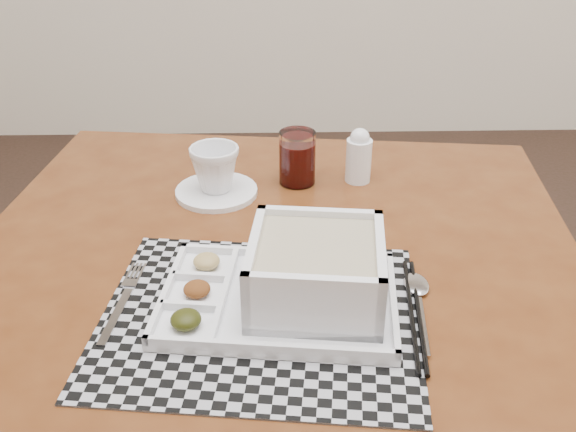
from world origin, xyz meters
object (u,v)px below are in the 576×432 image
object	(u,v)px
creamer_bottle	(359,156)
dining_table	(271,300)
serving_tray	(305,280)
cup	(215,169)
juice_glass	(297,160)

from	to	relation	value
creamer_bottle	dining_table	bearing A→B (deg)	-121.39
creamer_bottle	serving_tray	bearing A→B (deg)	-107.43
serving_tray	cup	world-z (taller)	serving_tray
serving_tray	dining_table	bearing A→B (deg)	113.11
serving_tray	creamer_bottle	bearing A→B (deg)	72.57
serving_tray	creamer_bottle	distance (m)	0.40
dining_table	creamer_bottle	xyz separation A→B (m)	(0.17, 0.27, 0.12)
dining_table	serving_tray	distance (m)	0.17
serving_tray	juice_glass	size ratio (longest dim) A/B	3.39
creamer_bottle	cup	bearing A→B (deg)	-169.55
dining_table	cup	xyz separation A→B (m)	(-0.10, 0.22, 0.13)
cup	dining_table	bearing A→B (deg)	-89.29
serving_tray	juice_glass	bearing A→B (deg)	89.37
dining_table	creamer_bottle	bearing A→B (deg)	58.61
dining_table	juice_glass	xyz separation A→B (m)	(0.05, 0.27, 0.12)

